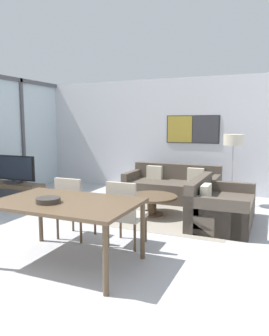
{
  "coord_description": "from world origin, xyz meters",
  "views": [
    {
      "loc": [
        2.37,
        -2.16,
        1.7
      ],
      "look_at": [
        0.22,
        2.86,
        0.95
      ],
      "focal_mm": 35.0,
      "sensor_mm": 36.0,
      "label": 1
    }
  ],
  "objects": [
    {
      "name": "sofa_side",
      "position": [
        1.54,
        3.4,
        0.26
      ],
      "size": [
        0.96,
        1.58,
        0.77
      ],
      "rotation": [
        0.0,
        0.0,
        1.57
      ],
      "color": "#51473D",
      "rests_on": "ground_plane"
    },
    {
      "name": "wall_back",
      "position": [
        0.01,
        5.81,
        1.4
      ],
      "size": [
        8.03,
        0.09,
        2.8
      ],
      "color": "silver",
      "rests_on": "ground_plane"
    },
    {
      "name": "dining_chair_left",
      "position": [
        -0.3,
        1.79,
        0.5
      ],
      "size": [
        0.46,
        0.46,
        0.92
      ],
      "color": "#B2A899",
      "rests_on": "ground_plane"
    },
    {
      "name": "television",
      "position": [
        -2.75,
        3.18,
        0.72
      ],
      "size": [
        1.16,
        0.2,
        0.6
      ],
      "color": "#2D2D33",
      "rests_on": "tv_console"
    },
    {
      "name": "fruit_bowl",
      "position": [
        -0.02,
        0.87,
        0.81
      ],
      "size": [
        0.29,
        0.29,
        0.06
      ],
      "color": "#332D28",
      "rests_on": "dining_table"
    },
    {
      "name": "area_rug",
      "position": [
        0.33,
        3.44,
        0.0
      ],
      "size": [
        2.93,
        1.93,
        0.01
      ],
      "color": "gray",
      "rests_on": "ground_plane"
    },
    {
      "name": "tv_console",
      "position": [
        -2.75,
        3.17,
        0.21
      ],
      "size": [
        1.38,
        0.43,
        0.42
      ],
      "color": "brown",
      "rests_on": "ground_plane"
    },
    {
      "name": "coffee_table",
      "position": [
        0.33,
        3.44,
        0.28
      ],
      "size": [
        0.94,
        0.94,
        0.36
      ],
      "color": "brown",
      "rests_on": "ground_plane"
    },
    {
      "name": "dining_table",
      "position": [
        0.12,
        1.03,
        0.71
      ],
      "size": [
        1.71,
        1.1,
        0.78
      ],
      "color": "brown",
      "rests_on": "ground_plane"
    },
    {
      "name": "floor_lamp",
      "position": [
        1.6,
        4.78,
        1.28
      ],
      "size": [
        0.41,
        0.41,
        1.47
      ],
      "color": "#2D2D33",
      "rests_on": "ground_plane"
    },
    {
      "name": "sofa_main",
      "position": [
        0.33,
        4.78,
        0.26
      ],
      "size": [
        2.03,
        0.96,
        0.77
      ],
      "color": "#51473D",
      "rests_on": "ground_plane"
    },
    {
      "name": "dining_chair_centre",
      "position": [
        0.53,
        1.8,
        0.5
      ],
      "size": [
        0.46,
        0.46,
        0.92
      ],
      "color": "#B2A899",
      "rests_on": "ground_plane"
    }
  ]
}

